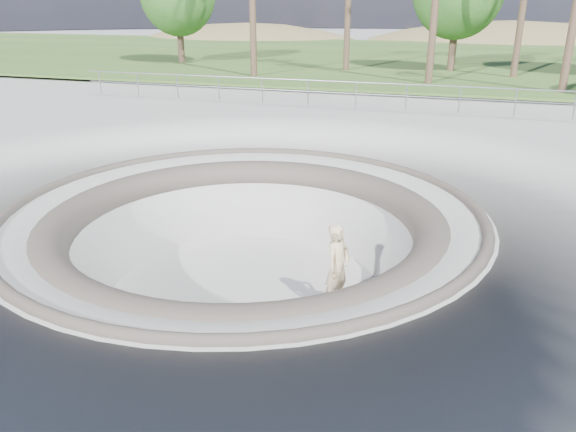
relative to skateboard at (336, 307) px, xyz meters
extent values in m
plane|color=#9C9B97|center=(-2.16, 0.30, 1.84)|extent=(180.00, 180.00, 0.00)
torus|color=#9C9B97|center=(-2.16, 0.30, -0.16)|extent=(14.00, 14.00, 4.00)
cylinder|color=#9C9B97|center=(-2.16, 0.30, -0.11)|extent=(6.60, 6.60, 0.10)
torus|color=#504940|center=(-2.16, 0.30, 1.82)|extent=(10.24, 10.24, 0.24)
torus|color=#504940|center=(-2.16, 0.30, 1.39)|extent=(8.91, 8.91, 0.81)
cube|color=#355421|center=(-2.16, 34.30, 2.06)|extent=(180.00, 36.00, 0.12)
ellipsoid|color=olive|center=(-24.16, 55.30, -4.60)|extent=(50.40, 36.00, 23.40)
ellipsoid|color=olive|center=(5.84, 60.30, -6.03)|extent=(61.60, 44.00, 28.60)
cylinder|color=gray|center=(-2.16, 12.30, 3.01)|extent=(25.00, 0.05, 0.05)
cylinder|color=gray|center=(-2.16, 12.30, 2.56)|extent=(25.00, 0.05, 0.05)
cube|color=brown|center=(0.00, 0.00, 0.01)|extent=(0.76, 0.41, 0.02)
cylinder|color=#B8B8BD|center=(0.00, 0.00, -0.02)|extent=(0.07, 0.15, 0.03)
cylinder|color=#B8B8BD|center=(0.00, 0.00, -0.02)|extent=(0.07, 0.15, 0.03)
cylinder|color=beige|center=(0.00, 0.00, -0.03)|extent=(0.06, 0.04, 0.06)
cylinder|color=beige|center=(0.00, 0.00, -0.03)|extent=(0.06, 0.04, 0.06)
cylinder|color=beige|center=(0.00, 0.00, -0.03)|extent=(0.06, 0.04, 0.06)
cylinder|color=beige|center=(0.00, 0.00, -0.03)|extent=(0.06, 0.04, 0.06)
imported|color=#DABB8D|center=(0.00, 0.00, 0.93)|extent=(0.63, 0.77, 1.83)
cylinder|color=brown|center=(4.35, 23.74, 6.03)|extent=(0.36, 0.36, 8.04)
cylinder|color=brown|center=(-16.78, 25.21, 4.13)|extent=(0.44, 0.44, 4.23)
cylinder|color=brown|center=(0.90, 25.90, 4.21)|extent=(0.44, 0.44, 4.41)
camera|label=1|loc=(2.21, -10.18, 6.03)|focal=35.00mm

